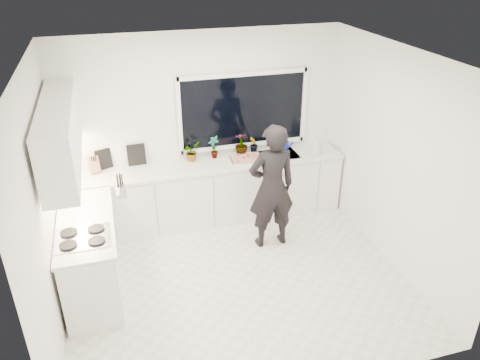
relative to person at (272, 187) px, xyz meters
name	(u,v)px	position (x,y,z in m)	size (l,w,h in m)	color
floor	(237,279)	(-0.65, -0.62, -0.88)	(4.00, 3.50, 0.02)	beige
wall_back	(202,127)	(-0.65, 1.14, 0.48)	(4.00, 0.02, 2.70)	white
wall_left	(43,208)	(-2.66, -0.62, 0.48)	(0.02, 3.50, 2.70)	white
wall_right	(395,160)	(1.36, -0.62, 0.48)	(0.02, 3.50, 2.70)	white
ceiling	(236,58)	(-0.65, -0.62, 1.84)	(4.00, 3.50, 0.02)	white
window	(243,111)	(-0.05, 1.11, 0.68)	(1.80, 0.02, 1.00)	black
base_cabinets_back	(209,193)	(-0.65, 0.83, -0.43)	(3.92, 0.58, 0.88)	white
base_cabinets_left	(91,256)	(-2.32, -0.27, -0.43)	(0.58, 1.60, 0.88)	white
countertop_back	(208,165)	(-0.65, 0.82, 0.03)	(3.94, 0.62, 0.04)	silver
countertop_left	(85,223)	(-2.32, -0.27, 0.03)	(0.62, 1.60, 0.04)	silver
upper_cabinets	(60,134)	(-2.44, 0.08, 0.98)	(0.34, 2.10, 0.70)	white
sink	(278,158)	(0.40, 0.83, 0.00)	(0.58, 0.42, 0.14)	silver
faucet	(274,143)	(0.40, 1.03, 0.16)	(0.03, 0.03, 0.22)	silver
stovetop	(83,237)	(-2.34, -0.62, 0.07)	(0.56, 0.48, 0.03)	black
person	(272,187)	(0.00, 0.00, 0.00)	(0.63, 0.41, 1.73)	black
pizza_tray	(246,159)	(-0.10, 0.80, 0.07)	(0.46, 0.34, 0.03)	#B7B8BC
pizza	(246,157)	(-0.10, 0.80, 0.09)	(0.42, 0.30, 0.01)	#B63B18
watering_can	(284,145)	(0.55, 0.99, 0.12)	(0.14, 0.14, 0.13)	#1420C3
paper_towel_roll	(69,168)	(-2.50, 0.93, 0.18)	(0.11, 0.11, 0.26)	white
knife_block	(94,165)	(-2.19, 0.97, 0.16)	(0.13, 0.10, 0.22)	#A26F4B
utensil_crock	(121,191)	(-1.89, 0.18, 0.13)	(0.13, 0.13, 0.16)	#B5B4B9
picture_frame_large	(104,159)	(-2.06, 1.07, 0.19)	(0.22, 0.02, 0.28)	black
picture_frame_small	(136,155)	(-1.62, 1.07, 0.20)	(0.25, 0.02, 0.30)	black
herb_plants	(219,148)	(-0.46, 0.99, 0.20)	(1.17, 0.33, 0.33)	#26662D
soap_bottles	(317,145)	(0.93, 0.68, 0.20)	(0.18, 0.15, 0.32)	#D8BF66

